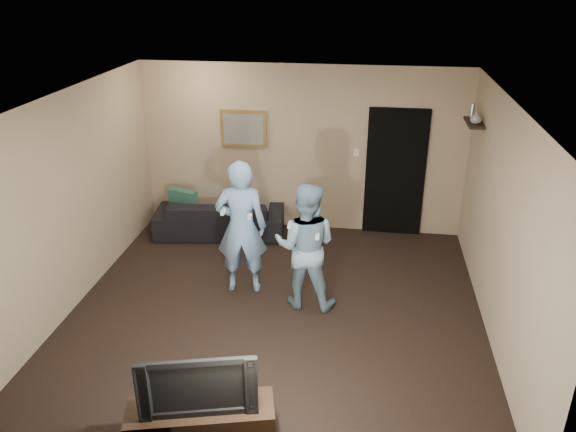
% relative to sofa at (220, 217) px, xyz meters
% --- Properties ---
extents(ground, '(5.00, 5.00, 0.00)m').
position_rel_sofa_xyz_m(ground, '(1.23, -2.02, -0.29)').
color(ground, black).
rests_on(ground, ground).
extents(ceiling, '(5.00, 5.00, 0.04)m').
position_rel_sofa_xyz_m(ceiling, '(1.23, -2.02, 2.31)').
color(ceiling, silver).
rests_on(ceiling, wall_back).
extents(wall_back, '(5.00, 0.04, 2.60)m').
position_rel_sofa_xyz_m(wall_back, '(1.23, 0.48, 1.01)').
color(wall_back, tan).
rests_on(wall_back, ground).
extents(wall_front, '(5.00, 0.04, 2.60)m').
position_rel_sofa_xyz_m(wall_front, '(1.23, -4.52, 1.01)').
color(wall_front, tan).
rests_on(wall_front, ground).
extents(wall_left, '(0.04, 5.00, 2.60)m').
position_rel_sofa_xyz_m(wall_left, '(-1.27, -2.02, 1.01)').
color(wall_left, tan).
rests_on(wall_left, ground).
extents(wall_right, '(0.04, 5.00, 2.60)m').
position_rel_sofa_xyz_m(wall_right, '(3.73, -2.02, 1.01)').
color(wall_right, tan).
rests_on(wall_right, ground).
extents(sofa, '(2.07, 1.00, 0.58)m').
position_rel_sofa_xyz_m(sofa, '(0.00, 0.00, 0.00)').
color(sofa, black).
rests_on(sofa, ground).
extents(throw_pillow, '(0.48, 0.28, 0.46)m').
position_rel_sofa_xyz_m(throw_pillow, '(-0.58, 0.00, 0.19)').
color(throw_pillow, '#194B3D').
rests_on(throw_pillow, sofa).
extents(painting_frame, '(0.72, 0.05, 0.57)m').
position_rel_sofa_xyz_m(painting_frame, '(0.33, 0.45, 1.31)').
color(painting_frame, olive).
rests_on(painting_frame, wall_back).
extents(painting_canvas, '(0.62, 0.01, 0.47)m').
position_rel_sofa_xyz_m(painting_canvas, '(0.33, 0.43, 1.31)').
color(painting_canvas, slate).
rests_on(painting_canvas, painting_frame).
extents(doorway, '(0.90, 0.06, 2.00)m').
position_rel_sofa_xyz_m(doorway, '(2.68, 0.45, 0.71)').
color(doorway, black).
rests_on(doorway, ground).
extents(light_switch, '(0.08, 0.02, 0.12)m').
position_rel_sofa_xyz_m(light_switch, '(2.08, 0.45, 1.01)').
color(light_switch, silver).
rests_on(light_switch, wall_back).
extents(wall_shelf, '(0.20, 0.60, 0.03)m').
position_rel_sofa_xyz_m(wall_shelf, '(3.62, -0.22, 1.70)').
color(wall_shelf, black).
rests_on(wall_shelf, wall_right).
extents(shelf_vase, '(0.17, 0.17, 0.15)m').
position_rel_sofa_xyz_m(shelf_vase, '(3.62, -0.30, 1.79)').
color(shelf_vase, '#A7A6AB').
rests_on(shelf_vase, wall_shelf).
extents(shelf_figurine, '(0.06, 0.06, 0.18)m').
position_rel_sofa_xyz_m(shelf_figurine, '(3.62, 0.04, 1.80)').
color(shelf_figurine, '#BABABF').
rests_on(shelf_figurine, wall_shelf).
extents(tv_console, '(1.31, 0.69, 0.45)m').
position_rel_sofa_xyz_m(tv_console, '(0.94, -4.27, -0.04)').
color(tv_console, black).
rests_on(tv_console, ground).
extents(television, '(0.98, 0.36, 0.57)m').
position_rel_sofa_xyz_m(television, '(0.94, -4.27, 0.47)').
color(television, black).
rests_on(television, tv_console).
extents(wii_player_left, '(0.69, 0.54, 1.77)m').
position_rel_sofa_xyz_m(wii_player_left, '(0.71, -1.57, 0.59)').
color(wii_player_left, '#7EA8DB').
rests_on(wii_player_left, ground).
extents(wii_player_right, '(0.82, 0.65, 1.61)m').
position_rel_sofa_xyz_m(wii_player_right, '(1.56, -1.81, 0.51)').
color(wii_player_right, '#7FA3B9').
rests_on(wii_player_right, ground).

